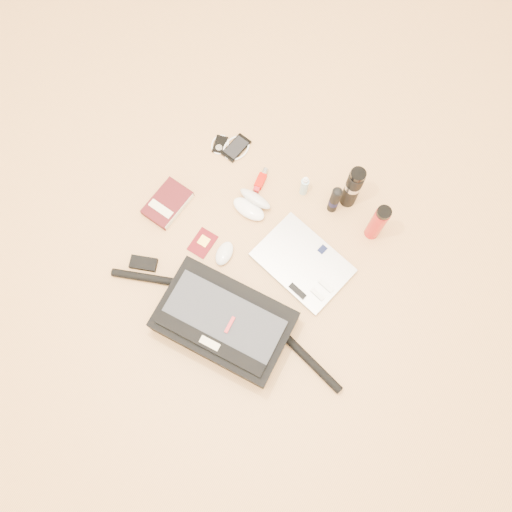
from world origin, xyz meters
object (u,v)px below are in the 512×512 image
at_px(messenger_bag, 224,322).
at_px(laptop, 303,263).
at_px(thermos_red, 378,223).
at_px(thermos_black, 353,188).
at_px(book, 168,204).

height_order(messenger_bag, laptop, messenger_bag).
relative_size(messenger_bag, laptop, 2.45).
bearing_deg(messenger_bag, thermos_red, 59.83).
xyz_separation_m(messenger_bag, thermos_red, (0.33, 0.63, 0.05)).
distance_m(laptop, thermos_red, 0.33).
xyz_separation_m(laptop, thermos_black, (0.03, 0.34, 0.11)).
height_order(book, thermos_red, thermos_red).
relative_size(messenger_bag, book, 4.84).
bearing_deg(laptop, thermos_red, 68.84).
distance_m(messenger_bag, laptop, 0.40).
height_order(laptop, thermos_black, thermos_black).
bearing_deg(thermos_red, messenger_bag, -117.50).
bearing_deg(laptop, messenger_bag, -97.87).
xyz_separation_m(thermos_black, thermos_red, (0.15, -0.08, -0.01)).
bearing_deg(thermos_red, book, -158.31).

